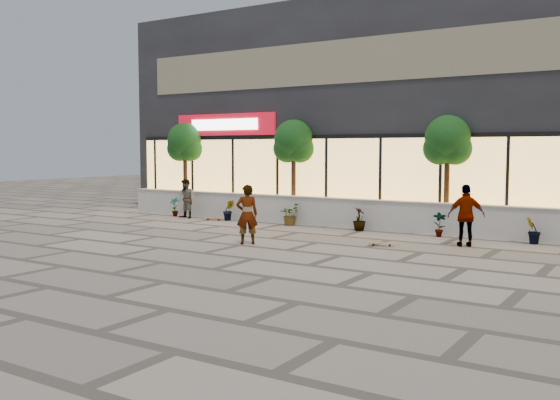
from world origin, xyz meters
The scene contains 17 objects.
ground centered at (0.00, 0.00, 0.00)m, with size 80.00×80.00×0.00m, color gray.
planter_wall centered at (0.00, 7.00, 0.52)m, with size 22.00×0.42×1.04m.
retail_building centered at (0.00, 12.49, 4.25)m, with size 24.00×9.17×8.50m.
shrub_a centered at (-8.50, 6.45, 0.41)m, with size 0.43×0.29×0.81m, color #133D14.
shrub_b centered at (-5.70, 6.45, 0.41)m, with size 0.45×0.36×0.81m, color #133D14.
shrub_c centered at (-2.90, 6.45, 0.41)m, with size 0.73×0.63×0.81m, color #133D14.
shrub_d centered at (-0.10, 6.45, 0.41)m, with size 0.45×0.45×0.81m, color #133D14.
shrub_e centered at (2.70, 6.45, 0.41)m, with size 0.43×0.29×0.81m, color #133D14.
shrub_f centered at (5.50, 6.45, 0.41)m, with size 0.45×0.36×0.81m, color #133D14.
tree_west centered at (-9.00, 7.70, 2.99)m, with size 1.60×1.50×3.92m.
tree_midwest centered at (-3.50, 7.70, 2.99)m, with size 1.60×1.50×3.92m.
tree_mideast centered at (2.50, 7.70, 2.99)m, with size 1.60×1.50×3.92m.
skater_center centered at (-1.58, 1.93, 0.88)m, with size 0.64×0.42×1.76m, color silver.
skater_left centered at (-7.62, 6.15, 0.79)m, with size 0.77×0.60×1.58m, color #8A8559.
skater_right_near centered at (3.96, 4.94, 0.89)m, with size 1.05×0.44×1.79m, color silver.
skateboard_center centered at (1.89, 3.74, 0.08)m, with size 0.78×0.42×0.09m.
skateboard_left centered at (-6.27, 6.20, 0.07)m, with size 0.74×0.45×0.09m.
Camera 1 is at (9.01, -12.84, 2.80)m, focal length 40.00 mm.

